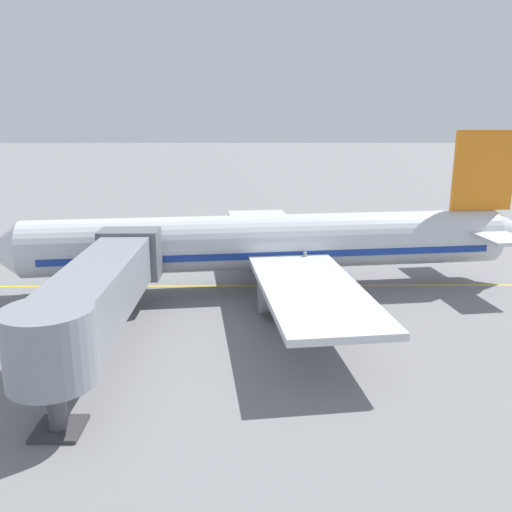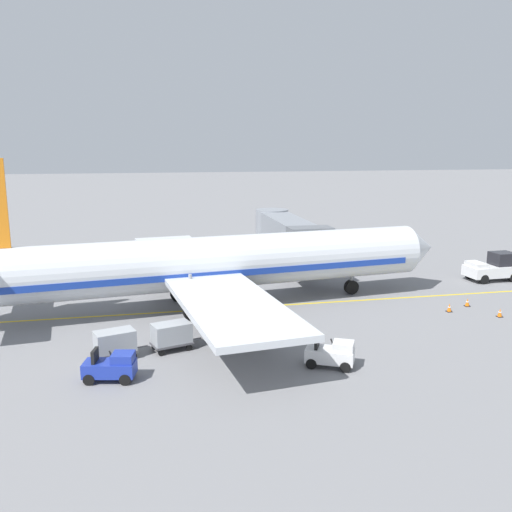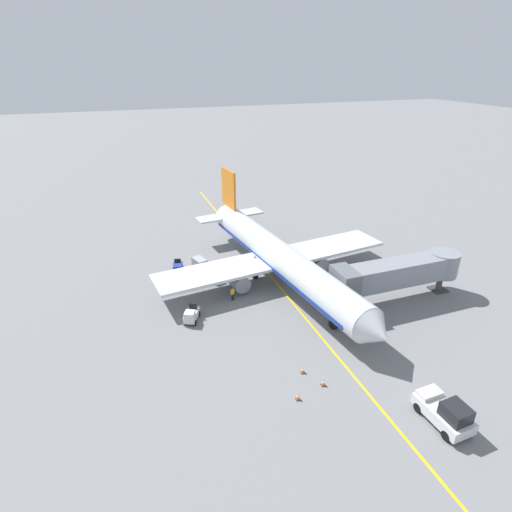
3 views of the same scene
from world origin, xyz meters
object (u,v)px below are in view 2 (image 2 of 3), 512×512
object	(u,v)px
baggage_tug_lead	(111,367)
baggage_cart_second_in_train	(115,342)
pushback_tractor	(493,268)
baggage_cart_front	(172,334)
jet_bridge	(288,233)
baggage_tug_trailing	(332,354)
safety_cone_nose_right	(500,313)
safety_cone_wing_tip	(467,302)
ground_crew_wing_walker	(265,321)
safety_cone_nose_left	(449,308)
parked_airliner	(207,264)

from	to	relation	value
baggage_tug_lead	baggage_cart_second_in_train	distance (m)	2.86
pushback_tractor	baggage_cart_front	world-z (taller)	pushback_tractor
baggage_cart_front	jet_bridge	bearing A→B (deg)	147.63
baggage_tug_trailing	baggage_tug_lead	bearing A→B (deg)	-93.12
safety_cone_nose_right	safety_cone_wing_tip	bearing A→B (deg)	-165.05
jet_bridge	baggage_cart_front	distance (m)	22.12
baggage_cart_second_in_train	ground_crew_wing_walker	bearing A→B (deg)	101.47
safety_cone_nose_left	safety_cone_wing_tip	world-z (taller)	same
baggage_tug_lead	ground_crew_wing_walker	bearing A→B (deg)	117.73
baggage_cart_front	ground_crew_wing_walker	distance (m)	5.76
jet_bridge	safety_cone_wing_tip	bearing A→B (deg)	33.88
ground_crew_wing_walker	baggage_cart_second_in_train	bearing A→B (deg)	-78.53
safety_cone_wing_tip	baggage_cart_second_in_train	bearing A→B (deg)	-78.53
baggage_cart_front	safety_cone_wing_tip	distance (m)	21.78
safety_cone_wing_tip	ground_crew_wing_walker	bearing A→B (deg)	-78.53
ground_crew_wing_walker	safety_cone_nose_left	size ratio (longest dim) A/B	2.86
parked_airliner	baggage_tug_lead	bearing A→B (deg)	-28.53
baggage_cart_front	baggage_cart_second_in_train	bearing A→B (deg)	-77.96
parked_airliner	baggage_tug_trailing	size ratio (longest dim) A/B	13.47
baggage_cart_front	baggage_cart_second_in_train	distance (m)	3.14
baggage_tug_trailing	baggage_cart_front	size ratio (longest dim) A/B	0.93
parked_airliner	pushback_tractor	size ratio (longest dim) A/B	8.32
jet_bridge	safety_cone_nose_left	distance (m)	17.28
parked_airliner	baggage_cart_second_in_train	world-z (taller)	parked_airliner
baggage_tug_lead	safety_cone_nose_left	xyz separation A→B (m)	(-6.87, 22.48, -0.42)
parked_airliner	baggage_tug_trailing	world-z (taller)	parked_airliner
safety_cone_nose_left	baggage_tug_lead	bearing A→B (deg)	-73.02
safety_cone_nose_left	pushback_tractor	bearing A→B (deg)	131.10
baggage_cart_front	ground_crew_wing_walker	xyz separation A→B (m)	(-1.12, 5.66, 0.00)
pushback_tractor	baggage_cart_front	bearing A→B (deg)	-68.75
pushback_tractor	baggage_cart_front	xyz separation A→B (m)	(10.88, -27.96, -0.15)
jet_bridge	safety_cone_nose_right	xyz separation A→B (m)	(16.95, 10.30, -3.17)
pushback_tractor	safety_cone_nose_left	distance (m)	11.46
baggage_cart_second_in_train	safety_cone_wing_tip	xyz separation A→B (m)	(-4.95, 24.41, -0.66)
baggage_tug_lead	baggage_cart_second_in_train	bearing A→B (deg)	178.68
baggage_tug_trailing	ground_crew_wing_walker	distance (m)	5.75
baggage_tug_lead	baggage_tug_trailing	size ratio (longest dim) A/B	0.97
parked_airliner	safety_cone_nose_left	world-z (taller)	parked_airliner
pushback_tractor	ground_crew_wing_walker	size ratio (longest dim) A/B	2.66
parked_airliner	baggage_cart_second_in_train	size ratio (longest dim) A/B	12.56
baggage_cart_second_in_train	parked_airliner	bearing A→B (deg)	144.27
baggage_cart_front	safety_cone_wing_tip	world-z (taller)	baggage_cart_front
baggage_tug_lead	safety_cone_nose_right	distance (m)	25.71
safety_cone_nose_right	pushback_tractor	bearing A→B (deg)	147.51
baggage_cart_second_in_train	safety_cone_wing_tip	bearing A→B (deg)	101.47
parked_airliner	baggage_cart_front	bearing A→B (deg)	-21.09
parked_airliner	safety_cone_nose_left	size ratio (longest dim) A/B	63.28
parked_airliner	baggage_cart_second_in_train	distance (m)	10.64
baggage_cart_front	baggage_tug_lead	bearing A→B (deg)	-41.82
jet_bridge	baggage_tug_trailing	distance (m)	23.14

